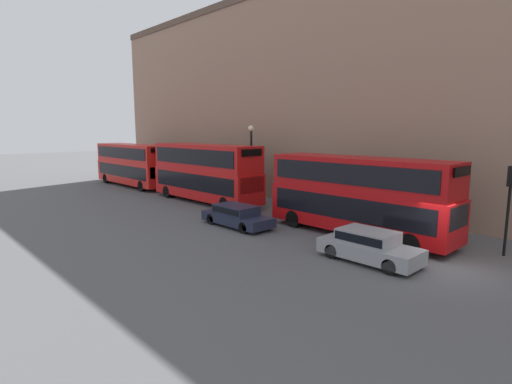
% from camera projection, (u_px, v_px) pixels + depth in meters
% --- Properties ---
extents(ground_plane, '(200.00, 200.00, 0.00)m').
position_uv_depth(ground_plane, '(442.00, 266.00, 16.70)').
color(ground_plane, '#515154').
extents(building_facade, '(1.10, 80.00, 16.71)m').
position_uv_depth(building_facade, '(512.00, 69.00, 20.09)').
color(building_facade, '#93705B').
rests_on(building_facade, ground).
extents(bus_leading, '(2.59, 10.28, 4.19)m').
position_uv_depth(bus_leading, '(358.00, 193.00, 21.13)').
color(bus_leading, '#B20C0F').
rests_on(bus_leading, ground).
extents(bus_second_in_queue, '(2.59, 10.87, 4.49)m').
position_uv_depth(bus_second_in_queue, '(205.00, 171.00, 31.00)').
color(bus_second_in_queue, red).
rests_on(bus_second_in_queue, ground).
extents(bus_third_in_queue, '(2.59, 11.09, 4.17)m').
position_uv_depth(bus_third_in_queue, '(132.00, 163.00, 39.87)').
color(bus_third_in_queue, red).
rests_on(bus_third_in_queue, ground).
extents(car_dark_sedan, '(1.78, 4.32, 1.38)m').
position_uv_depth(car_dark_sedan, '(369.00, 245.00, 17.10)').
color(car_dark_sedan, gray).
rests_on(car_dark_sedan, ground).
extents(car_hatchback, '(1.82, 4.63, 1.25)m').
position_uv_depth(car_hatchback, '(237.00, 215.00, 23.38)').
color(car_hatchback, '#1E2338').
rests_on(car_hatchback, ground).
extents(traffic_light, '(0.30, 0.36, 4.06)m').
position_uv_depth(traffic_light, '(510.00, 192.00, 17.53)').
color(traffic_light, black).
rests_on(traffic_light, ground).
extents(street_lamp, '(0.44, 0.44, 5.94)m').
position_uv_depth(street_lamp, '(251.00, 156.00, 29.79)').
color(street_lamp, black).
rests_on(street_lamp, ground).
extents(pedestrian, '(0.36, 0.36, 1.59)m').
position_uv_depth(pedestrian, '(349.00, 208.00, 25.20)').
color(pedestrian, maroon).
rests_on(pedestrian, ground).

